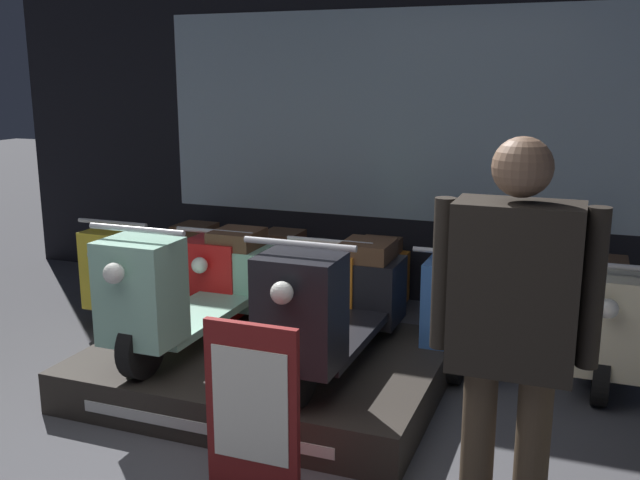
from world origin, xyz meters
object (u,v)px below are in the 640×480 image
Objects in this scene: scooter_backrow_2 at (357,288)px; scooter_backrow_1 at (253,277)px; scooter_backrow_0 at (160,267)px; scooter_backrow_3 at (472,301)px; person_right_browsing at (513,320)px; scooter_display_right at (338,303)px; price_sign_board at (252,417)px; scooter_display_left at (196,287)px; scooter_backrow_4 at (603,315)px.

scooter_backrow_1 is at bearing 180.00° from scooter_backrow_2.
scooter_backrow_0 and scooter_backrow_3 have the same top height.
scooter_backrow_2 is 2.63m from person_right_browsing.
scooter_display_right is 1.88× the size of price_sign_board.
scooter_display_left is 0.94m from scooter_display_right.
price_sign_board reaches higher than scooter_backrow_4.
scooter_backrow_1 is (0.84, 0.00, 0.00)m from scooter_backrow_0.
price_sign_board reaches higher than scooter_backrow_3.
scooter_display_right is 1.83m from scooter_backrow_4.
scooter_backrow_1 is at bearing 180.00° from scooter_backrow_4.
scooter_display_right is 1.58m from person_right_browsing.
scooter_backrow_3 is 2.33m from person_right_browsing.
person_right_browsing is at bearing -77.90° from scooter_backrow_3.
scooter_display_right is 1.00× the size of scooter_backrow_3.
scooter_backrow_3 is at bearing 102.10° from person_right_browsing.
scooter_display_left reaches higher than scooter_backrow_2.
scooter_backrow_2 is at bearing 0.00° from scooter_backrow_1.
person_right_browsing is 1.94× the size of price_sign_board.
scooter_display_left is at bearing -144.49° from scooter_backrow_3.
scooter_display_left is 1.00× the size of scooter_backrow_0.
person_right_browsing reaches higher than scooter_backrow_0.
scooter_backrow_0 is 1.88× the size of price_sign_board.
price_sign_board is at bearing -177.35° from person_right_browsing.
scooter_display_right is at bearing -142.78° from scooter_backrow_4.
scooter_display_left is at bearing 151.32° from person_right_browsing.
scooter_backrow_0 is 2.96m from price_sign_board.
scooter_display_right reaches higher than scooter_backrow_1.
scooter_backrow_1 is 1.00× the size of scooter_backrow_2.
scooter_backrow_1 is at bearing 180.00° from scooter_backrow_3.
scooter_backrow_0 is at bearing 180.00° from scooter_backrow_1.
scooter_backrow_4 is at bearing 0.00° from scooter_backrow_3.
price_sign_board is at bearing -104.70° from scooter_backrow_3.
scooter_backrow_3 is (0.84, 0.00, 0.00)m from scooter_backrow_2.
scooter_display_left reaches higher than scooter_backrow_3.
scooter_backrow_2 is at bearing 180.00° from scooter_backrow_3.
person_right_browsing reaches higher than scooter_backrow_2.
person_right_browsing is at bearing -45.47° from scooter_backrow_1.
price_sign_board is (-1.06, -0.05, -0.56)m from person_right_browsing.
scooter_backrow_1 is at bearing 0.00° from scooter_backrow_0.
scooter_backrow_4 is at bearing 0.00° from scooter_backrow_2.
scooter_backrow_1 is at bearing 134.81° from scooter_display_right.
person_right_browsing reaches higher than scooter_backrow_1.
scooter_backrow_2 and scooter_backrow_4 have the same top height.
scooter_backrow_1 and scooter_backrow_2 have the same top height.
scooter_backrow_0 is (-1.93, 1.09, -0.25)m from scooter_display_right.
scooter_backrow_4 is at bearing 80.34° from person_right_browsing.
scooter_backrow_4 is at bearing 57.44° from price_sign_board.
scooter_display_right is 1.00× the size of scooter_backrow_4.
scooter_backrow_0 is at bearing 130.90° from price_sign_board.
scooter_backrow_2 is at bearing 120.92° from person_right_browsing.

